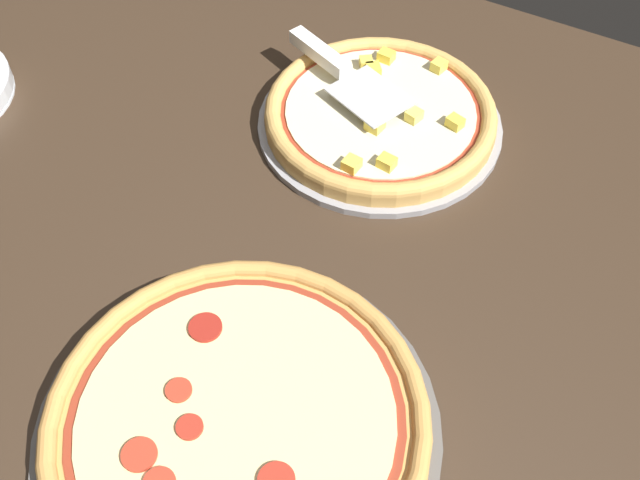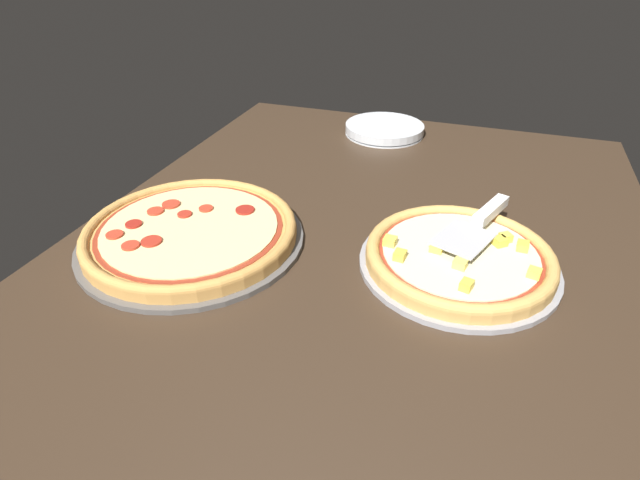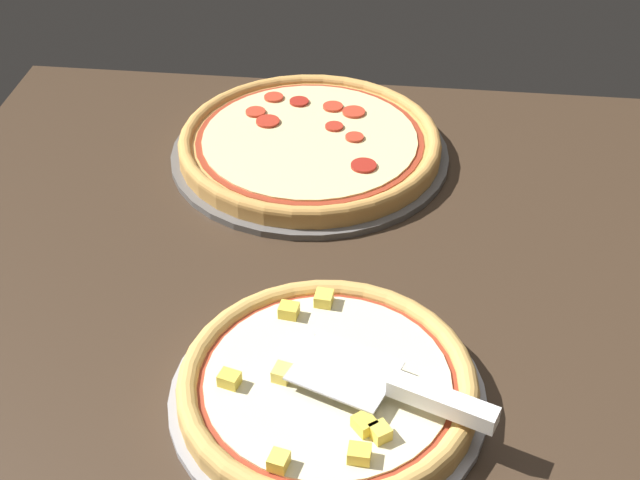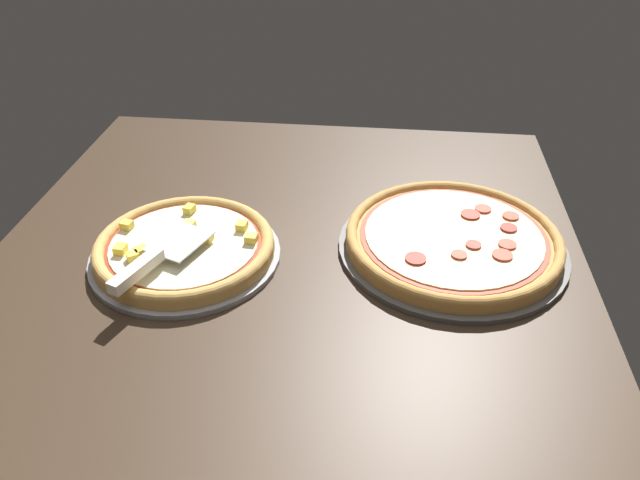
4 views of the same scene
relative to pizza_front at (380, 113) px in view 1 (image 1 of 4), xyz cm
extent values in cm
cube|color=#38281C|center=(6.62, 17.86, -4.30)|extent=(133.82, 107.85, 3.60)
cylinder|color=#939399|center=(0.01, 0.01, -2.00)|extent=(34.14, 34.14, 1.00)
cylinder|color=tan|center=(0.01, 0.01, -0.57)|extent=(32.09, 32.09, 1.84)
torus|color=tan|center=(0.01, 0.01, 0.35)|extent=(32.09, 32.09, 2.27)
cylinder|color=maroon|center=(0.01, 0.01, 0.42)|extent=(27.90, 27.90, 0.15)
cylinder|color=beige|center=(0.01, 0.01, 0.55)|extent=(26.32, 26.32, 0.40)
cube|color=#F4D64C|center=(5.97, -7.10, 1.48)|extent=(2.57, 2.60, 1.46)
cube|color=yellow|center=(4.36, -6.24, 1.48)|extent=(2.90, 2.93, 1.46)
cube|color=#F4D64C|center=(-3.43, -11.69, 1.48)|extent=(2.19, 2.34, 1.46)
cube|color=#F9E05B|center=(-4.79, -0.34, 1.48)|extent=(2.22, 2.45, 1.46)
cube|color=#F4D64C|center=(-1.72, 11.86, 1.48)|extent=(2.21, 2.29, 1.46)
cube|color=#F4D64C|center=(-1.00, 3.88, 1.48)|extent=(2.45, 2.40, 1.46)
cube|color=yellow|center=(4.14, -9.98, 1.48)|extent=(2.30, 2.00, 1.46)
cube|color=yellow|center=(-5.47, 9.37, 1.48)|extent=(2.37, 2.10, 1.46)
cube|color=yellow|center=(-10.15, -1.83, 1.48)|extent=(2.52, 2.25, 1.46)
cylinder|color=#565451|center=(-7.84, 47.89, -2.00)|extent=(41.62, 41.62, 1.00)
cylinder|color=#C68E47|center=(-7.84, 47.89, -0.51)|extent=(39.12, 39.12, 1.98)
torus|color=#C68E47|center=(-7.84, 47.89, 0.48)|extent=(39.12, 39.12, 2.01)
cylinder|color=maroon|center=(-7.84, 47.89, 0.56)|extent=(34.01, 34.01, 0.15)
cylinder|color=beige|center=(-7.84, 47.89, 0.68)|extent=(32.08, 32.08, 0.40)
cylinder|color=#B73823|center=(-1.21, 48.38, 1.08)|extent=(2.75, 2.75, 0.40)
cylinder|color=#AD2D1E|center=(-14.72, 51.45, 1.08)|extent=(3.62, 3.62, 0.40)
cylinder|color=#B73823|center=(-1.96, 55.77, 1.08)|extent=(3.52, 3.52, 0.40)
cylinder|color=#AD2D1E|center=(-4.52, 51.10, 1.08)|extent=(2.73, 2.73, 0.40)
cylinder|color=maroon|center=(0.71, 40.91, 1.08)|extent=(3.66, 3.66, 0.40)
cube|color=#B7B7BC|center=(1.78, -0.07, 2.32)|extent=(12.53, 11.19, 0.24)
cube|color=white|center=(11.89, -3.97, 3.20)|extent=(11.37, 6.14, 2.00)
camera|label=1|loc=(-31.06, 72.06, 69.94)|focal=42.00mm
camera|label=2|loc=(-74.37, -0.18, 48.41)|focal=28.00mm
camera|label=3|loc=(6.27, -64.66, 70.34)|focal=50.00mm
camera|label=4|loc=(87.94, 34.14, 63.74)|focal=35.00mm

